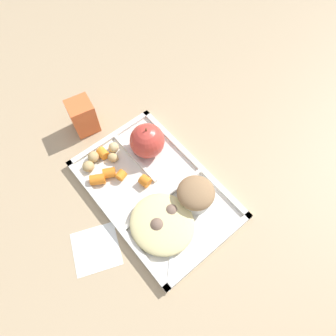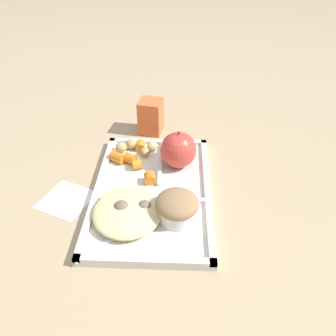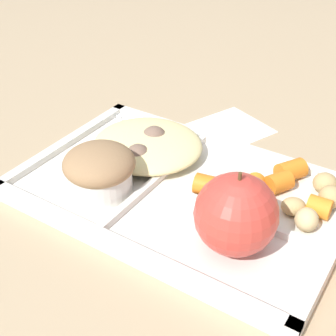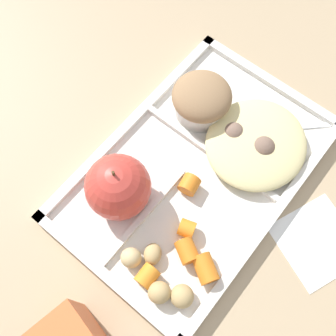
{
  "view_description": "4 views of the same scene",
  "coord_description": "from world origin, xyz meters",
  "px_view_note": "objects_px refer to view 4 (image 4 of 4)",
  "views": [
    {
      "loc": [
        0.25,
        -0.17,
        0.69
      ],
      "look_at": [
        -0.0,
        0.04,
        0.07
      ],
      "focal_mm": 33.42,
      "sensor_mm": 36.0,
      "label": 1
    },
    {
      "loc": [
        0.55,
        0.06,
        0.51
      ],
      "look_at": [
        -0.04,
        0.03,
        0.04
      ],
      "focal_mm": 36.03,
      "sensor_mm": 36.0,
      "label": 2
    },
    {
      "loc": [
        -0.24,
        0.4,
        0.36
      ],
      "look_at": [
        0.01,
        0.01,
        0.04
      ],
      "focal_mm": 50.72,
      "sensor_mm": 36.0,
      "label": 3
    },
    {
      "loc": [
        -0.19,
        -0.1,
        0.53
      ],
      "look_at": [
        -0.03,
        0.02,
        0.05
      ],
      "focal_mm": 42.34,
      "sensor_mm": 36.0,
      "label": 4
    }
  ],
  "objects_px": {
    "green_apple": "(118,187)",
    "bran_muffin": "(201,100)",
    "lunch_tray": "(196,171)",
    "plastic_fork": "(281,129)"
  },
  "relations": [
    {
      "from": "bran_muffin",
      "to": "plastic_fork",
      "type": "height_order",
      "value": "bran_muffin"
    },
    {
      "from": "bran_muffin",
      "to": "green_apple",
      "type": "bearing_deg",
      "value": -180.0
    },
    {
      "from": "green_apple",
      "to": "plastic_fork",
      "type": "xyz_separation_m",
      "value": [
        0.23,
        -0.11,
        -0.04
      ]
    },
    {
      "from": "lunch_tray",
      "to": "plastic_fork",
      "type": "distance_m",
      "value": 0.14
    },
    {
      "from": "green_apple",
      "to": "bran_muffin",
      "type": "bearing_deg",
      "value": 0.0
    },
    {
      "from": "lunch_tray",
      "to": "bran_muffin",
      "type": "xyz_separation_m",
      "value": [
        0.08,
        0.05,
        0.04
      ]
    },
    {
      "from": "bran_muffin",
      "to": "plastic_fork",
      "type": "xyz_separation_m",
      "value": [
        0.05,
        -0.11,
        -0.03
      ]
    },
    {
      "from": "lunch_tray",
      "to": "green_apple",
      "type": "xyz_separation_m",
      "value": [
        -0.1,
        0.05,
        0.05
      ]
    },
    {
      "from": "green_apple",
      "to": "bran_muffin",
      "type": "height_order",
      "value": "green_apple"
    },
    {
      "from": "lunch_tray",
      "to": "plastic_fork",
      "type": "height_order",
      "value": "lunch_tray"
    }
  ]
}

